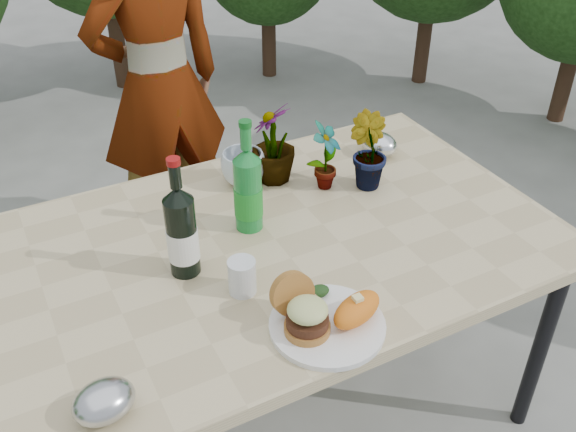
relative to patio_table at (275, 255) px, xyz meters
name	(u,v)px	position (x,y,z in m)	size (l,w,h in m)	color
ground	(277,409)	(0.00, 0.00, -0.69)	(80.00, 80.00, 0.00)	slate
patio_table	(275,255)	(0.00, 0.00, 0.00)	(1.60, 1.00, 0.75)	tan
dinner_plate	(327,325)	(-0.05, -0.37, 0.06)	(0.28, 0.28, 0.01)	white
burger_stack	(303,312)	(-0.10, -0.35, 0.12)	(0.11, 0.16, 0.11)	#B7722D
sweet_potato	(357,309)	(0.02, -0.39, 0.10)	(0.15, 0.08, 0.06)	orange
grilled_veg	(314,294)	(-0.03, -0.28, 0.09)	(0.08, 0.05, 0.03)	olive
wine_bottle	(182,232)	(-0.27, -0.01, 0.18)	(0.08, 0.08, 0.34)	black
sparkling_water	(248,190)	(-0.04, 0.09, 0.18)	(0.08, 0.08, 0.34)	#167C2F
plastic_cup	(242,276)	(-0.17, -0.16, 0.10)	(0.07, 0.07, 0.10)	silver
seedling_left	(325,156)	(0.26, 0.17, 0.17)	(0.12, 0.08, 0.23)	#295D1F
seedling_mid	(367,151)	(0.39, 0.13, 0.18)	(0.13, 0.11, 0.24)	#2A5B1F
seedling_right	(273,144)	(0.14, 0.29, 0.19)	(0.14, 0.14, 0.26)	#23511B
blue_bowl	(243,168)	(0.05, 0.32, 0.11)	(0.14, 0.14, 0.11)	silver
foil_packet_left	(104,401)	(-0.58, -0.37, 0.10)	(0.13, 0.11, 0.08)	#AEB0B5
foil_packet_right	(379,144)	(0.54, 0.27, 0.10)	(0.13, 0.11, 0.08)	silver
person	(159,85)	(0.03, 1.11, 0.09)	(0.57, 0.38, 1.57)	#975F4B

